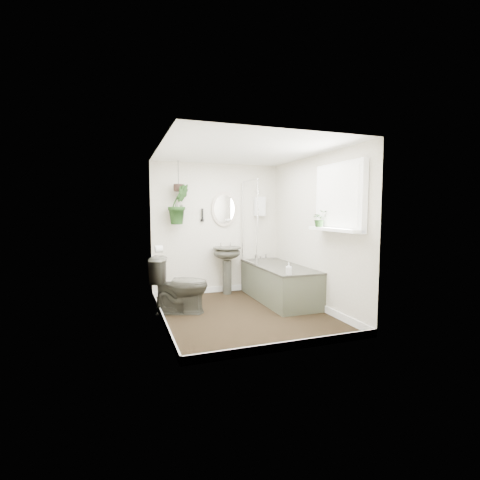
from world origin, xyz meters
name	(u,v)px	position (x,y,z in m)	size (l,w,h in m)	color
floor	(243,314)	(0.00, 0.00, -0.01)	(2.30, 2.80, 0.02)	black
ceiling	(244,150)	(0.00, 0.00, 2.31)	(2.30, 2.80, 0.02)	white
wall_back	(217,229)	(0.00, 1.41, 1.15)	(2.30, 0.02, 2.30)	silver
wall_front	(290,243)	(0.00, -1.41, 1.15)	(2.30, 0.02, 2.30)	silver
wall_left	(160,236)	(-1.16, 0.00, 1.15)	(0.02, 2.80, 2.30)	silver
wall_right	(315,232)	(1.16, 0.00, 1.15)	(0.02, 2.80, 2.30)	silver
skirting	(243,310)	(0.00, 0.00, 0.05)	(2.30, 2.80, 0.10)	white
bathtub	(279,283)	(0.80, 0.50, 0.29)	(0.72, 1.72, 0.58)	#36362E
bath_screen	(250,222)	(0.47, 0.99, 1.28)	(0.04, 0.72, 1.40)	silver
shower_box	(260,206)	(0.80, 1.34, 1.55)	(0.20, 0.10, 0.35)	white
oval_mirror	(224,209)	(0.13, 1.37, 1.50)	(0.46, 0.03, 0.62)	beige
wall_sconce	(202,215)	(-0.27, 1.36, 1.40)	(0.04, 0.04, 0.22)	black
toilet_roll_holder	(159,249)	(-1.10, 0.70, 0.90)	(0.11, 0.11, 0.11)	white
window_recess	(340,197)	(1.09, -0.70, 1.65)	(0.08, 1.00, 0.90)	white
window_sill	(334,229)	(1.02, -0.70, 1.23)	(0.18, 1.00, 0.04)	white
window_blinds	(337,197)	(1.04, -0.70, 1.65)	(0.01, 0.86, 0.76)	white
toilet	(180,285)	(-0.85, 0.35, 0.41)	(0.46, 0.80, 0.82)	#36362E
pedestal_sink	(227,270)	(0.13, 1.20, 0.42)	(0.49, 0.42, 0.84)	#36362E
sill_plant	(320,219)	(0.98, -0.40, 1.36)	(0.21, 0.18, 0.23)	black
hanging_plant	(179,204)	(-0.70, 1.25, 1.58)	(0.37, 0.30, 0.67)	black
soap_bottle	(289,269)	(0.57, -0.29, 0.67)	(0.08, 0.08, 0.17)	black
hanging_pot	(178,188)	(-0.70, 1.25, 1.85)	(0.16, 0.16, 0.12)	black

